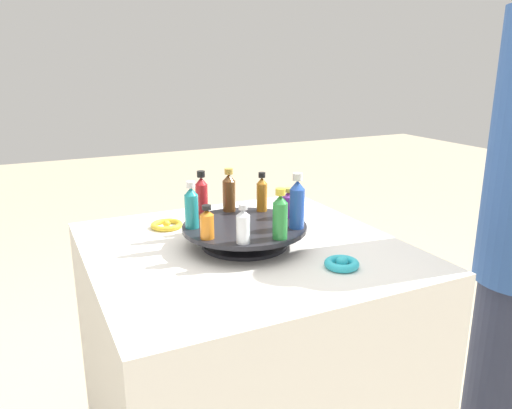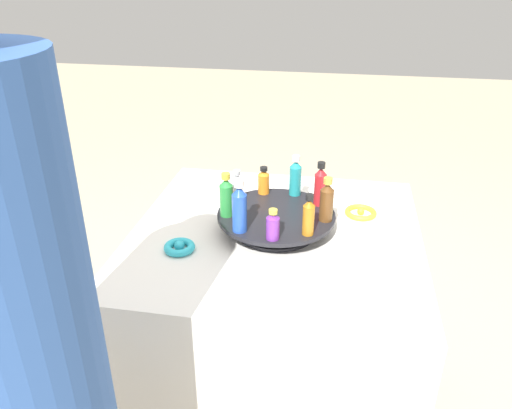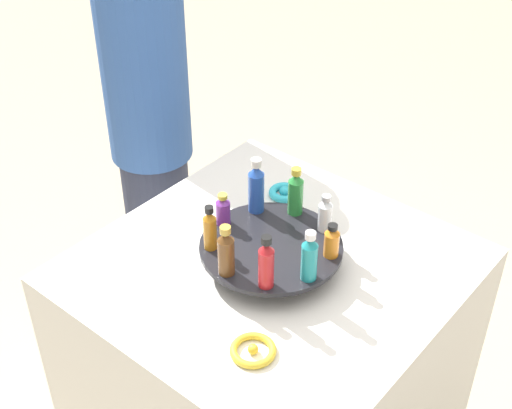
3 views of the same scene
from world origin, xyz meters
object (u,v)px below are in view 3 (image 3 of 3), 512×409
object	(u,v)px
ribbon_bow_teal	(284,192)
bottle_brown	(226,252)
bottle_amber	(210,229)
bottle_teal	(309,257)
bottle_green	(296,193)
ribbon_bow_gold	(253,350)
display_stand	(271,252)
bottle_blue	(256,187)
bottle_red	(266,263)
person_figure	(149,117)
bottle_purple	(223,210)
bottle_orange	(332,241)
bottle_clear	(325,214)

from	to	relation	value
ribbon_bow_teal	bottle_brown	bearing A→B (deg)	19.35
bottle_amber	bottle_teal	bearing A→B (deg)	104.20
bottle_green	ribbon_bow_gold	xyz separation A→B (m)	(0.39, 0.19, -0.11)
bottle_brown	display_stand	bearing A→B (deg)	174.20
bottle_amber	ribbon_bow_gold	xyz separation A→B (m)	(0.15, 0.25, -0.11)
bottle_blue	bottle_red	world-z (taller)	bottle_blue
bottle_teal	person_figure	distance (m)	0.96
bottle_green	ribbon_bow_teal	distance (m)	0.19
bottle_blue	bottle_teal	world-z (taller)	bottle_blue
bottle_blue	bottle_teal	distance (m)	0.28
bottle_purple	ribbon_bow_gold	bearing A→B (deg)	51.16
bottle_red	bottle_orange	xyz separation A→B (m)	(-0.18, 0.05, -0.02)
bottle_brown	ribbon_bow_gold	size ratio (longest dim) A/B	1.31
bottle_brown	bottle_clear	bearing A→B (deg)	164.20
display_stand	ribbon_bow_teal	bearing A→B (deg)	-148.54
bottle_amber	bottle_brown	size ratio (longest dim) A/B	0.91
display_stand	bottle_blue	bearing A→B (deg)	-125.80
person_figure	bottle_blue	bearing A→B (deg)	2.86
bottle_orange	ribbon_bow_teal	world-z (taller)	bottle_orange
bottle_amber	bottle_brown	bearing A→B (deg)	64.20
bottle_clear	bottle_teal	world-z (taller)	bottle_teal
ribbon_bow_teal	bottle_clear	bearing A→B (deg)	61.00
display_stand	person_figure	bearing A→B (deg)	-112.16
bottle_clear	bottle_orange	world-z (taller)	bottle_clear
bottle_brown	bottle_teal	xyz separation A→B (m)	(-0.10, 0.15, -0.00)
bottle_red	ribbon_bow_teal	distance (m)	0.45
bottle_orange	person_figure	bearing A→B (deg)	-105.69
bottle_orange	ribbon_bow_gold	bearing A→B (deg)	3.88
bottle_red	ribbon_bow_gold	world-z (taller)	bottle_red
bottle_clear	bottle_teal	distance (m)	0.18
ribbon_bow_teal	ribbon_bow_gold	size ratio (longest dim) A/B	0.88
display_stand	bottle_clear	bearing A→B (deg)	154.20
display_stand	ribbon_bow_teal	distance (m)	0.29
ribbon_bow_gold	person_figure	world-z (taller)	person_figure
display_stand	bottle_amber	distance (m)	0.16
bottle_clear	ribbon_bow_gold	size ratio (longest dim) A/B	1.01
display_stand	bottle_orange	world-z (taller)	bottle_orange
bottle_amber	person_figure	bearing A→B (deg)	-121.97
bottle_blue	bottle_red	bearing A→B (deg)	44.20
display_stand	bottle_brown	distance (m)	0.16
bottle_amber	bottle_brown	xyz separation A→B (m)	(0.04, 0.09, 0.01)
bottle_blue	ribbon_bow_gold	distance (m)	0.44
bottle_teal	person_figure	size ratio (longest dim) A/B	0.08
bottle_clear	bottle_red	distance (m)	0.25
bottle_red	bottle_orange	bearing A→B (deg)	164.20
bottle_blue	ribbon_bow_gold	size ratio (longest dim) A/B	1.52
bottle_clear	bottle_amber	distance (m)	0.28
bottle_clear	bottle_blue	xyz separation A→B (m)	(0.05, -0.18, 0.02)
display_stand	bottle_blue	xyz separation A→B (m)	(-0.08, -0.12, 0.09)
bottle_purple	bottle_orange	world-z (taller)	bottle_orange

